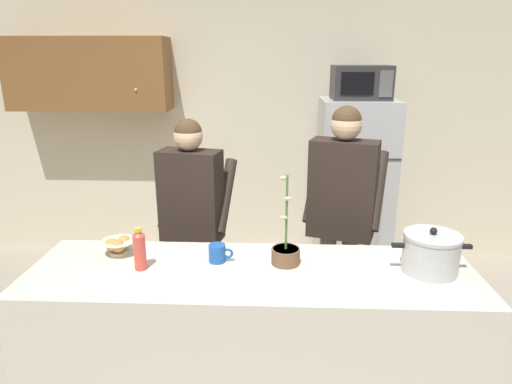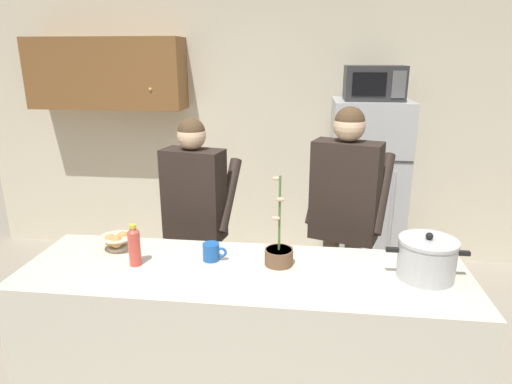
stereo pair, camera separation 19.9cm
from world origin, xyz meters
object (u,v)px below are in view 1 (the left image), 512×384
potted_orchid (286,252)px  refrigerator (353,189)px  person_by_sink (342,202)px  cooking_pot (431,253)px  person_near_pot (192,209)px  microwave (361,82)px  coffee_mug (218,253)px  bread_bowl (119,246)px  bottle_near_edge (140,249)px

potted_orchid → refrigerator: bearing=69.6°
person_by_sink → cooking_pot: bearing=-64.0°
person_by_sink → potted_orchid: person_by_sink is taller
person_near_pot → cooking_pot: bearing=-27.9°
microwave → coffee_mug: size_ratio=3.66×
potted_orchid → cooking_pot: bearing=-4.3°
refrigerator → person_by_sink: person_by_sink is taller
potted_orchid → person_near_pot: bearing=133.2°
refrigerator → person_by_sink: size_ratio=0.96×
coffee_mug → bread_bowl: size_ratio=0.67×
refrigerator → person_near_pot: (-1.27, -1.11, 0.18)m
person_near_pot → person_by_sink: 1.00m
potted_orchid → bread_bowl: bearing=175.6°
bread_bowl → person_near_pot: bearing=62.7°
microwave → coffee_mug: microwave is taller
cooking_pot → bread_bowl: cooking_pot is taller
microwave → bottle_near_edge: (-1.40, -1.84, -0.73)m
refrigerator → person_near_pot: refrigerator is taller
microwave → cooking_pot: 1.94m
bread_bowl → microwave: bearing=46.7°
coffee_mug → potted_orchid: bearing=-1.2°
refrigerator → bread_bowl: refrigerator is taller
person_by_sink → bottle_near_edge: 1.36m
person_by_sink → cooking_pot: size_ratio=4.24×
person_by_sink → potted_orchid: size_ratio=3.48×
microwave → bottle_near_edge: microwave is taller
coffee_mug → bottle_near_edge: (-0.38, -0.10, 0.06)m
microwave → potted_orchid: bearing=-110.6°
microwave → bread_bowl: bearing=-133.3°
refrigerator → bottle_near_edge: 2.34m
bottle_near_edge → person_near_pot: bearing=80.2°
cooking_pot → bottle_near_edge: bearing=-178.4°
bread_bowl → bottle_near_edge: bearing=-44.3°
cooking_pot → potted_orchid: (-0.73, 0.06, -0.04)m
cooking_pot → coffee_mug: bearing=176.7°
refrigerator → person_near_pot: size_ratio=1.01×
person_near_pot → coffee_mug: (0.26, -0.65, -0.02)m
person_by_sink → bread_bowl: size_ratio=8.57×
person_near_pot → bread_bowl: size_ratio=8.14×
bottle_near_edge → potted_orchid: bearing=7.4°
microwave → potted_orchid: size_ratio=1.00×
person_near_pot → bread_bowl: person_near_pot is taller
refrigerator → microwave: (0.00, -0.02, 0.95)m
coffee_mug → bottle_near_edge: bearing=-164.8°
person_near_pot → bread_bowl: 0.66m
bread_bowl → potted_orchid: bearing=-4.4°
microwave → person_by_sink: bearing=-104.1°
bread_bowl → potted_orchid: potted_orchid is taller
refrigerator → cooking_pot: (0.07, -1.82, 0.21)m
bread_bowl → coffee_mug: bearing=-6.5°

